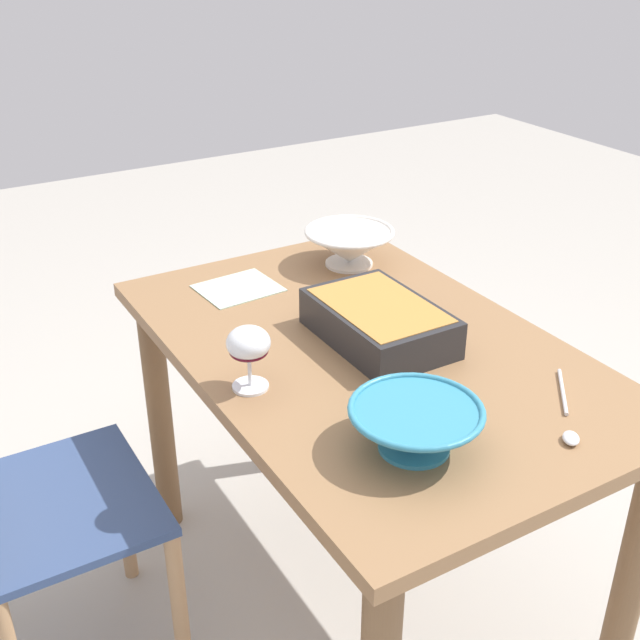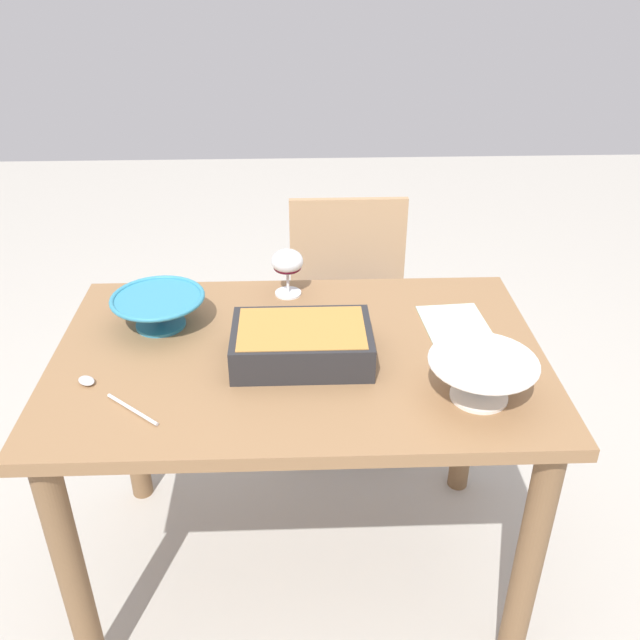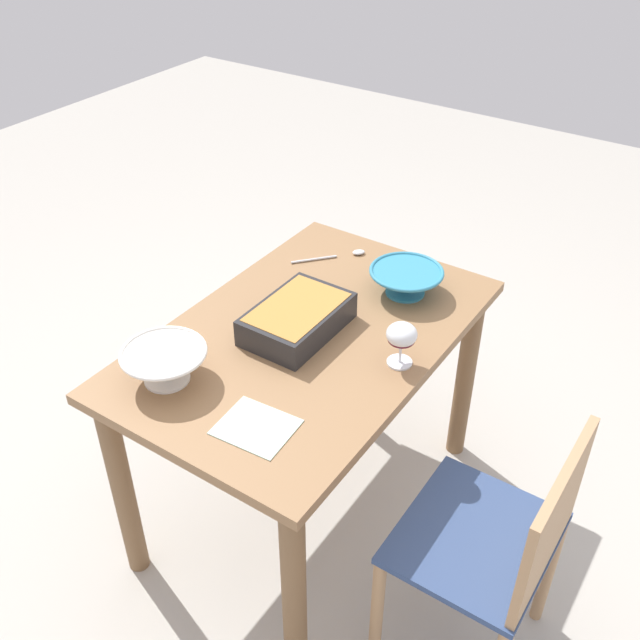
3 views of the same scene
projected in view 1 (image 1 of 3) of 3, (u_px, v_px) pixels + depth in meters
name	position (u px, v px, depth m)	size (l,w,h in m)	color
ground_plane	(360.00, 596.00, 2.09)	(8.00, 8.00, 0.00)	#B2ADA3
dining_table	(366.00, 395.00, 1.80)	(1.19, 0.76, 0.75)	olive
chair	(28.00, 509.00, 1.68)	(0.43, 0.38, 0.83)	#334772
wine_glass	(249.00, 347.00, 1.55)	(0.09, 0.09, 0.13)	white
casserole_dish	(379.00, 321.00, 1.74)	(0.33, 0.22, 0.09)	#262628
mixing_bowl	(415.00, 425.00, 1.39)	(0.24, 0.24, 0.09)	teal
small_bowl	(349.00, 245.00, 2.11)	(0.24, 0.24, 0.10)	white
serving_spoon	(568.00, 420.00, 1.48)	(0.21, 0.19, 0.01)	silver
napkin	(238.00, 288.00, 2.00)	(0.16, 0.19, 0.00)	#B2CCB7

